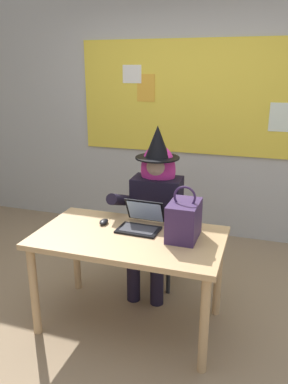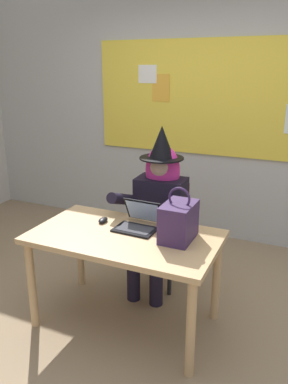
{
  "view_description": "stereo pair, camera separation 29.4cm",
  "coord_description": "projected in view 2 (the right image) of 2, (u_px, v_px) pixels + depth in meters",
  "views": [
    {
      "loc": [
        0.89,
        -2.35,
        1.87
      ],
      "look_at": [
        0.01,
        0.3,
        0.95
      ],
      "focal_mm": 35.9,
      "sensor_mm": 36.0,
      "label": 1
    },
    {
      "loc": [
        1.17,
        -2.25,
        1.87
      ],
      "look_at": [
        0.01,
        0.3,
        0.95
      ],
      "focal_mm": 35.9,
      "sensor_mm": 36.0,
      "label": 2
    }
  ],
  "objects": [
    {
      "name": "desk_main",
      "position": [
        125.0,
        246.0,
        2.76
      ],
      "size": [
        1.34,
        0.77,
        0.73
      ],
      "rotation": [
        0.0,
        0.0,
        0.01
      ],
      "color": "tan",
      "rests_on": "ground"
    },
    {
      "name": "computer_mouse",
      "position": [
        103.0,
        220.0,
        2.94
      ],
      "size": [
        0.07,
        0.11,
        0.03
      ],
      "primitive_type": "ellipsoid",
      "rotation": [
        0.0,
        0.0,
        0.08
      ],
      "color": "black",
      "rests_on": "desk_main"
    },
    {
      "name": "wall_back_bulletin",
      "position": [
        202.0,
        108.0,
        4.14
      ],
      "size": [
        5.79,
        2.07,
        2.85
      ],
      "color": "#B2B2AD",
      "rests_on": "ground"
    },
    {
      "name": "ground_plane",
      "position": [
        126.0,
        319.0,
        2.98
      ],
      "size": [
        24.0,
        24.0,
        0.0
      ],
      "primitive_type": "plane",
      "color": "#937A5B"
    },
    {
      "name": "person_costumed",
      "position": [
        159.0,
        201.0,
        3.24
      ],
      "size": [
        0.61,
        0.66,
        1.41
      ],
      "rotation": [
        0.0,
        0.0,
        -1.53
      ],
      "color": "black",
      "rests_on": "ground"
    },
    {
      "name": "laptop",
      "position": [
        139.0,
        222.0,
        2.83
      ],
      "size": [
        0.31,
        0.3,
        0.2
      ],
      "rotation": [
        0.0,
        0.0,
        -0.03
      ],
      "color": "black",
      "rests_on": "desk_main"
    },
    {
      "name": "handbag",
      "position": [
        179.0,
        221.0,
        2.61
      ],
      "size": [
        0.2,
        0.3,
        0.38
      ],
      "rotation": [
        0.0,
        0.0,
        0.14
      ],
      "color": "#38234C",
      "rests_on": "desk_main"
    },
    {
      "name": "chair_at_desk",
      "position": [
        163.0,
        226.0,
        3.44
      ],
      "size": [
        0.43,
        0.43,
        0.9
      ],
      "rotation": [
        0.0,
        0.0,
        -1.6
      ],
      "color": "#4C1E19",
      "rests_on": "ground"
    }
  ]
}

